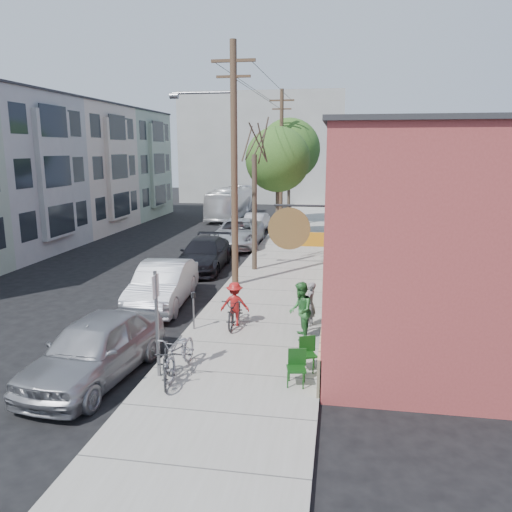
% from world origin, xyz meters
% --- Properties ---
extents(ground, '(120.00, 120.00, 0.00)m').
position_xyz_m(ground, '(0.00, 0.00, 0.00)').
color(ground, black).
extents(sidewalk, '(4.50, 58.00, 0.15)m').
position_xyz_m(sidewalk, '(4.25, 11.00, 0.07)').
color(sidewalk, gray).
rests_on(sidewalk, ground).
extents(cafe_building, '(6.60, 20.20, 6.61)m').
position_xyz_m(cafe_building, '(8.99, 4.99, 3.30)').
color(cafe_building, '#953937').
rests_on(cafe_building, ground).
extents(apartment_row, '(6.30, 32.00, 9.00)m').
position_xyz_m(apartment_row, '(-11.85, 14.00, 4.50)').
color(apartment_row, gray).
rests_on(apartment_row, ground).
extents(end_cap_building, '(18.00, 8.00, 12.00)m').
position_xyz_m(end_cap_building, '(-2.00, 42.00, 6.00)').
color(end_cap_building, '#9C9C97').
rests_on(end_cap_building, ground).
extents(sign_post, '(0.07, 0.45, 2.80)m').
position_xyz_m(sign_post, '(2.35, -4.46, 1.83)').
color(sign_post, slate).
rests_on(sign_post, sidewalk).
extents(parking_meter_near, '(0.14, 0.14, 1.24)m').
position_xyz_m(parking_meter_near, '(2.25, -0.97, 0.98)').
color(parking_meter_near, slate).
rests_on(parking_meter_near, sidewalk).
extents(parking_meter_far, '(0.14, 0.14, 1.24)m').
position_xyz_m(parking_meter_far, '(2.25, 10.19, 0.98)').
color(parking_meter_far, slate).
rests_on(parking_meter_far, sidewalk).
extents(utility_pole_near, '(3.57, 0.28, 10.00)m').
position_xyz_m(utility_pole_near, '(2.39, 4.66, 5.41)').
color(utility_pole_near, '#503A28').
rests_on(utility_pole_near, sidewalk).
extents(utility_pole_far, '(1.80, 0.28, 10.00)m').
position_xyz_m(utility_pole_far, '(2.45, 21.33, 5.34)').
color(utility_pole_far, '#503A28').
rests_on(utility_pole_far, sidewalk).
extents(tree_bare, '(0.24, 0.24, 5.52)m').
position_xyz_m(tree_bare, '(2.80, 7.57, 2.91)').
color(tree_bare, '#44392C').
rests_on(tree_bare, sidewalk).
extents(tree_leafy_mid, '(4.18, 4.18, 7.20)m').
position_xyz_m(tree_leafy_mid, '(2.80, 16.46, 5.25)').
color(tree_leafy_mid, '#44392C').
rests_on(tree_leafy_mid, sidewalk).
extents(tree_leafy_far, '(4.79, 4.79, 8.15)m').
position_xyz_m(tree_leafy_far, '(2.80, 23.74, 5.89)').
color(tree_leafy_far, '#44392C').
rests_on(tree_leafy_far, sidewalk).
extents(patio_chair_a, '(0.66, 0.66, 0.88)m').
position_xyz_m(patio_chair_a, '(6.09, -3.48, 0.59)').
color(patio_chair_a, '#0F380F').
rests_on(patio_chair_a, sidewalk).
extents(patio_chair_b, '(0.59, 0.59, 0.88)m').
position_xyz_m(patio_chair_b, '(5.90, -4.39, 0.59)').
color(patio_chair_b, '#0F380F').
rests_on(patio_chair_b, sidewalk).
extents(patron_grey, '(0.43, 0.59, 1.48)m').
position_xyz_m(patron_grey, '(5.97, -0.01, 0.89)').
color(patron_grey, slate).
rests_on(patron_grey, sidewalk).
extents(patron_green, '(0.76, 0.93, 1.80)m').
position_xyz_m(patron_green, '(5.74, -1.24, 1.05)').
color(patron_green, '#2F7736').
rests_on(patron_green, sidewalk).
extents(cyclist, '(1.01, 0.66, 1.48)m').
position_xyz_m(cyclist, '(3.50, -0.41, 0.89)').
color(cyclist, maroon).
rests_on(cyclist, sidewalk).
extents(cyclist_bike, '(0.70, 1.91, 0.99)m').
position_xyz_m(cyclist_bike, '(3.50, -0.41, 0.65)').
color(cyclist_bike, black).
rests_on(cyclist_bike, sidewalk).
extents(parked_bike_a, '(0.92, 1.70, 0.99)m').
position_xyz_m(parked_bike_a, '(2.67, -4.81, 0.64)').
color(parked_bike_a, black).
rests_on(parked_bike_a, sidewalk).
extents(parked_bike_b, '(0.81, 2.09, 1.08)m').
position_xyz_m(parked_bike_b, '(2.82, -4.15, 0.69)').
color(parked_bike_b, gray).
rests_on(parked_bike_b, sidewalk).
extents(car_0, '(2.47, 5.11, 1.68)m').
position_xyz_m(car_0, '(0.67, -4.58, 0.84)').
color(car_0, '#919298').
rests_on(car_0, ground).
extents(car_1, '(2.17, 5.19, 1.67)m').
position_xyz_m(car_1, '(0.24, 1.67, 0.83)').
color(car_1, silver).
rests_on(car_1, ground).
extents(car_2, '(2.32, 5.35, 1.53)m').
position_xyz_m(car_2, '(0.22, 7.73, 0.77)').
color(car_2, black).
rests_on(car_2, ground).
extents(car_3, '(3.06, 6.13, 1.67)m').
position_xyz_m(car_3, '(0.68, 14.00, 0.83)').
color(car_3, '#B6B9BF').
rests_on(car_3, ground).
extents(car_4, '(1.64, 4.12, 1.33)m').
position_xyz_m(car_4, '(0.80, 19.53, 0.67)').
color(car_4, '#9E9EA5').
rests_on(car_4, ground).
extents(bus, '(2.39, 9.64, 2.68)m').
position_xyz_m(bus, '(-2.59, 26.78, 1.34)').
color(bus, white).
rests_on(bus, ground).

